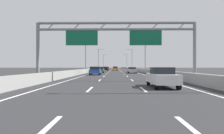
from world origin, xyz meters
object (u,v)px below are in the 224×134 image
at_px(streetlamp_right_mid, 144,51).
at_px(streetlamp_left_far, 99,58).
at_px(streetlamp_right_far, 132,58).
at_px(green_car, 100,70).
at_px(black_car, 105,69).
at_px(red_car, 107,68).
at_px(white_car, 162,77).
at_px(blue_car, 95,71).
at_px(orange_car, 115,69).
at_px(silver_car, 132,70).
at_px(sign_gantry, 115,36).
at_px(streetlamp_right_distant, 127,60).
at_px(streetlamp_left_mid, 87,51).
at_px(streetlamp_left_distant, 104,60).

relative_size(streetlamp_right_mid, streetlamp_left_far, 1.00).
distance_m(streetlamp_right_far, green_car, 46.61).
xyz_separation_m(black_car, green_car, (-0.12, -22.98, -0.00)).
distance_m(streetlamp_right_mid, red_car, 38.57).
bearing_deg(white_car, blue_car, 107.99).
bearing_deg(orange_car, red_car, 102.18).
bearing_deg(white_car, silver_car, 89.35).
relative_size(blue_car, green_car, 0.99).
height_order(sign_gantry, blue_car, sign_gantry).
height_order(black_car, white_car, white_car).
height_order(streetlamp_right_far, streetlamp_right_distant, same).
xyz_separation_m(streetlamp_left_far, black_car, (3.97, -22.05, -4.65)).
distance_m(streetlamp_right_distant, black_car, 64.16).
bearing_deg(blue_car, streetlamp_left_mid, 103.24).
xyz_separation_m(sign_gantry, orange_car, (0.05, 51.63, -4.09)).
bearing_deg(sign_gantry, streetlamp_right_mid, 76.51).
distance_m(red_car, white_car, 74.89).
distance_m(red_car, green_car, 40.71).
distance_m(streetlamp_left_distant, orange_car, 62.32).
height_order(sign_gantry, white_car, sign_gantry).
bearing_deg(streetlamp_left_mid, red_car, 83.90).
height_order(streetlamp_right_far, silver_car, streetlamp_right_far).
xyz_separation_m(streetlamp_left_far, streetlamp_left_distant, (0.00, 40.99, 0.00)).
relative_size(streetlamp_left_distant, blue_car, 2.25).
bearing_deg(green_car, streetlamp_right_far, 76.18).
bearing_deg(streetlamp_left_distant, orange_car, -83.11).
height_order(streetlamp_left_distant, blue_car, streetlamp_left_distant).
bearing_deg(sign_gantry, streetlamp_right_distant, 86.20).
xyz_separation_m(streetlamp_left_mid, orange_car, (7.46, 20.28, -4.65)).
bearing_deg(streetlamp_right_distant, sign_gantry, -93.80).
bearing_deg(red_car, streetlamp_left_far, 132.25).
bearing_deg(orange_car, streetlamp_left_far, 109.81).
bearing_deg(streetlamp_left_distant, blue_car, -87.79).
bearing_deg(streetlamp_right_far, black_car, -116.43).
height_order(green_car, silver_car, green_car).
xyz_separation_m(streetlamp_right_far, white_car, (-4.06, -78.88, -4.65)).
height_order(streetlamp_right_distant, blue_car, streetlamp_right_distant).
bearing_deg(green_car, streetlamp_right_mid, 20.06).
height_order(streetlamp_right_mid, streetlamp_left_far, same).
distance_m(streetlamp_left_mid, black_car, 19.90).
distance_m(streetlamp_left_far, silver_car, 49.08).
height_order(streetlamp_left_mid, streetlamp_right_mid, same).
xyz_separation_m(black_car, white_car, (6.90, -56.83, 0.00)).
height_order(sign_gantry, streetlamp_left_mid, streetlamp_left_mid).
distance_m(red_car, silver_car, 43.84).
relative_size(streetlamp_left_far, black_car, 2.19).
relative_size(streetlamp_left_mid, streetlamp_right_mid, 1.00).
relative_size(streetlamp_right_distant, silver_car, 2.10).
xyz_separation_m(streetlamp_left_distant, green_car, (3.85, -86.02, -4.65)).
distance_m(streetlamp_left_mid, white_car, 39.70).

